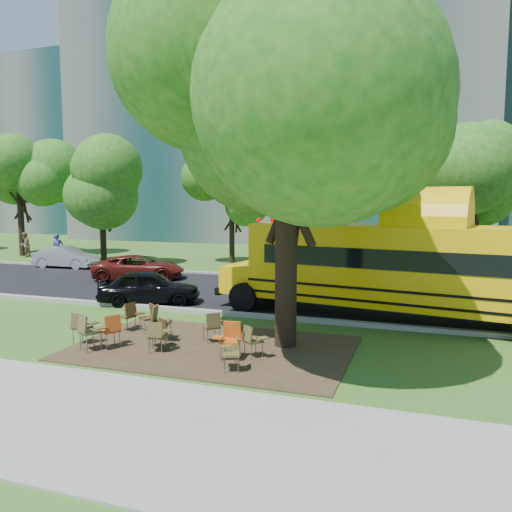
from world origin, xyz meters
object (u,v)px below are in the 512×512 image
at_px(school_bus, 422,267).
at_px(pedestrian_b, 25,245).
at_px(bg_car_red, 139,268).
at_px(chair_10, 160,319).
at_px(chair_7, 252,338).
at_px(chair_3, 159,330).
at_px(main_tree, 287,109).
at_px(pedestrian_a, 58,249).
at_px(chair_0, 81,325).
at_px(chair_8, 128,313).
at_px(chair_2, 112,327).
at_px(chair_11, 213,324).
at_px(chair_4, 157,333).
at_px(chair_1, 88,329).
at_px(chair_9, 149,315).
at_px(chair_6, 233,350).
at_px(chair_5, 230,337).
at_px(black_car, 149,287).
at_px(bg_car_silver, 66,257).

bearing_deg(school_bus, pedestrian_b, 166.97).
bearing_deg(bg_car_red, chair_10, -166.87).
bearing_deg(chair_7, chair_3, -140.58).
height_order(main_tree, pedestrian_a, main_tree).
bearing_deg(chair_0, chair_8, 82.55).
distance_m(chair_2, chair_11, 2.58).
xyz_separation_m(chair_4, pedestrian_b, (-19.05, 15.66, 0.33)).
height_order(chair_1, chair_7, chair_1).
height_order(chair_3, chair_9, chair_9).
bearing_deg(chair_6, chair_10, 38.51).
bearing_deg(chair_7, chair_4, -131.45).
distance_m(chair_11, pedestrian_b, 24.65).
height_order(chair_5, chair_6, chair_5).
height_order(chair_3, chair_7, chair_7).
bearing_deg(black_car, chair_11, -152.72).
bearing_deg(chair_11, main_tree, -34.22).
height_order(chair_7, pedestrian_a, pedestrian_a).
bearing_deg(chair_8, chair_11, -80.31).
bearing_deg(school_bus, chair_11, -132.55).
bearing_deg(chair_0, chair_7, 11.96).
bearing_deg(pedestrian_a, chair_1, -108.32).
bearing_deg(chair_3, chair_11, -108.74).
bearing_deg(chair_6, main_tree, -35.16).
height_order(main_tree, chair_11, main_tree).
relative_size(main_tree, pedestrian_a, 5.27).
xyz_separation_m(chair_3, chair_8, (-1.67, 1.18, 0.05)).
xyz_separation_m(chair_10, bg_car_red, (-6.16, 8.81, 0.01)).
relative_size(chair_1, bg_car_silver, 0.26).
bearing_deg(chair_10, bg_car_silver, -145.04).
distance_m(black_car, pedestrian_a, 13.63).
height_order(main_tree, chair_6, main_tree).
bearing_deg(bg_car_silver, chair_10, -134.74).
height_order(chair_9, bg_car_silver, bg_car_silver).
relative_size(school_bus, chair_6, 15.84).
height_order(chair_5, pedestrian_b, pedestrian_b).
bearing_deg(chair_10, main_tree, 86.97).
bearing_deg(black_car, school_bus, -108.95).
xyz_separation_m(chair_1, chair_11, (2.64, 1.70, -0.07)).
bearing_deg(chair_9, pedestrian_b, -3.58).
bearing_deg(chair_3, chair_6, -169.59).
bearing_deg(chair_9, chair_11, -155.98).
xyz_separation_m(school_bus, bg_car_silver, (-18.90, 6.78, -1.13)).
xyz_separation_m(chair_8, bg_car_red, (-4.82, 8.25, 0.07)).
distance_m(chair_11, black_car, 5.71).
bearing_deg(chair_4, chair_9, 112.42).
bearing_deg(school_bus, main_tree, -121.95).
relative_size(black_car, bg_car_red, 0.85).
xyz_separation_m(chair_5, chair_8, (-3.74, 1.47, -0.04)).
height_order(chair_0, chair_10, chair_10).
bearing_deg(chair_6, pedestrian_a, 29.24).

